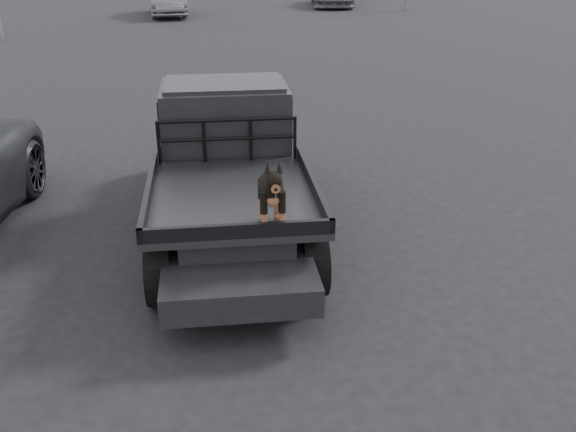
{
  "coord_description": "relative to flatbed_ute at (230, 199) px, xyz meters",
  "views": [
    {
      "loc": [
        0.43,
        -5.76,
        3.69
      ],
      "look_at": [
        1.11,
        -0.33,
        1.24
      ],
      "focal_mm": 40.0,
      "sensor_mm": 36.0,
      "label": 1
    }
  ],
  "objects": [
    {
      "name": "ground",
      "position": [
        -0.64,
        -2.04,
        -0.46
      ],
      "size": [
        120.0,
        120.0,
        0.0
      ],
      "primitive_type": "plane",
      "color": "black",
      "rests_on": "ground"
    },
    {
      "name": "flatbed_ute",
      "position": [
        0.0,
        0.0,
        0.0
      ],
      "size": [
        2.0,
        5.4,
        0.92
      ],
      "primitive_type": null,
      "color": "black",
      "rests_on": "ground"
    },
    {
      "name": "ute_cab",
      "position": [
        0.0,
        0.95,
        0.9
      ],
      "size": [
        1.72,
        1.3,
        0.88
      ],
      "primitive_type": null,
      "color": "black",
      "rests_on": "flatbed_ute"
    },
    {
      "name": "headache_rack",
      "position": [
        0.0,
        0.2,
        0.74
      ],
      "size": [
        1.8,
        0.08,
        0.55
      ],
      "primitive_type": null,
      "color": "black",
      "rests_on": "flatbed_ute"
    },
    {
      "name": "dog",
      "position": [
        0.36,
        -1.89,
        0.83
      ],
      "size": [
        0.32,
        0.6,
        0.74
      ],
      "primitive_type": null,
      "color": "black",
      "rests_on": "flatbed_ute"
    }
  ]
}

